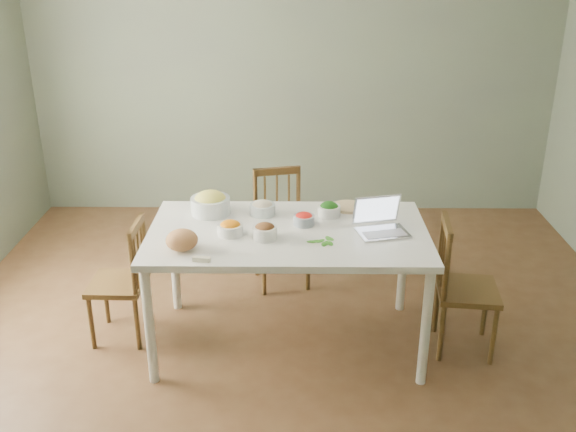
{
  "coord_description": "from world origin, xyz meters",
  "views": [
    {
      "loc": [
        0.01,
        -3.7,
        2.53
      ],
      "look_at": [
        -0.03,
        0.07,
        0.93
      ],
      "focal_mm": 40.63,
      "sensor_mm": 36.0,
      "label": 1
    }
  ],
  "objects_px": {
    "chair_left": "(117,281)",
    "bread_boule": "(182,240)",
    "bowl_squash": "(210,203)",
    "laptop": "(384,218)",
    "chair_right": "(468,287)",
    "chair_far": "(282,230)",
    "dining_table": "(288,288)"
  },
  "relations": [
    {
      "from": "chair_left",
      "to": "bread_boule",
      "type": "bearing_deg",
      "value": 57.67
    },
    {
      "from": "chair_left",
      "to": "bowl_squash",
      "type": "xyz_separation_m",
      "value": [
        0.62,
        0.21,
        0.48
      ]
    },
    {
      "from": "chair_left",
      "to": "laptop",
      "type": "xyz_separation_m",
      "value": [
        1.74,
        -0.11,
        0.51
      ]
    },
    {
      "from": "chair_right",
      "to": "bread_boule",
      "type": "distance_m",
      "value": 1.87
    },
    {
      "from": "chair_right",
      "to": "bread_boule",
      "type": "height_order",
      "value": "bread_boule"
    },
    {
      "from": "bowl_squash",
      "to": "laptop",
      "type": "relative_size",
      "value": 0.86
    },
    {
      "from": "chair_far",
      "to": "chair_left",
      "type": "xyz_separation_m",
      "value": [
        -1.09,
        -0.77,
        -0.03
      ]
    },
    {
      "from": "bowl_squash",
      "to": "laptop",
      "type": "bearing_deg",
      "value": -15.99
    },
    {
      "from": "bread_boule",
      "to": "laptop",
      "type": "relative_size",
      "value": 0.62
    },
    {
      "from": "bowl_squash",
      "to": "dining_table",
      "type": "bearing_deg",
      "value": -27.88
    },
    {
      "from": "bowl_squash",
      "to": "bread_boule",
      "type": "bearing_deg",
      "value": -100.58
    },
    {
      "from": "laptop",
      "to": "chair_far",
      "type": "bearing_deg",
      "value": 112.92
    },
    {
      "from": "dining_table",
      "to": "laptop",
      "type": "distance_m",
      "value": 0.79
    },
    {
      "from": "bread_boule",
      "to": "laptop",
      "type": "bearing_deg",
      "value": 10.99
    },
    {
      "from": "chair_far",
      "to": "chair_right",
      "type": "distance_m",
      "value": 1.52
    },
    {
      "from": "dining_table",
      "to": "chair_far",
      "type": "relative_size",
      "value": 1.95
    },
    {
      "from": "bread_boule",
      "to": "bowl_squash",
      "type": "relative_size",
      "value": 0.72
    },
    {
      "from": "chair_far",
      "to": "chair_right",
      "type": "height_order",
      "value": "same"
    },
    {
      "from": "chair_right",
      "to": "laptop",
      "type": "bearing_deg",
      "value": 95.56
    },
    {
      "from": "chair_right",
      "to": "bread_boule",
      "type": "xyz_separation_m",
      "value": [
        -1.8,
        -0.23,
        0.44
      ]
    },
    {
      "from": "chair_left",
      "to": "laptop",
      "type": "height_order",
      "value": "laptop"
    },
    {
      "from": "laptop",
      "to": "chair_left",
      "type": "bearing_deg",
      "value": 162.8
    },
    {
      "from": "chair_far",
      "to": "laptop",
      "type": "height_order",
      "value": "laptop"
    },
    {
      "from": "chair_far",
      "to": "laptop",
      "type": "bearing_deg",
      "value": -66.54
    },
    {
      "from": "chair_far",
      "to": "bowl_squash",
      "type": "height_order",
      "value": "bowl_squash"
    },
    {
      "from": "bread_boule",
      "to": "laptop",
      "type": "distance_m",
      "value": 1.25
    },
    {
      "from": "chair_left",
      "to": "laptop",
      "type": "bearing_deg",
      "value": 87.99
    },
    {
      "from": "dining_table",
      "to": "bread_boule",
      "type": "xyz_separation_m",
      "value": [
        -0.63,
        -0.28,
        0.48
      ]
    },
    {
      "from": "dining_table",
      "to": "chair_far",
      "type": "height_order",
      "value": "chair_far"
    },
    {
      "from": "chair_left",
      "to": "chair_right",
      "type": "distance_m",
      "value": 2.32
    },
    {
      "from": "dining_table",
      "to": "bread_boule",
      "type": "relative_size",
      "value": 9.26
    },
    {
      "from": "bread_boule",
      "to": "laptop",
      "type": "xyz_separation_m",
      "value": [
        1.22,
        0.24,
        0.04
      ]
    }
  ]
}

